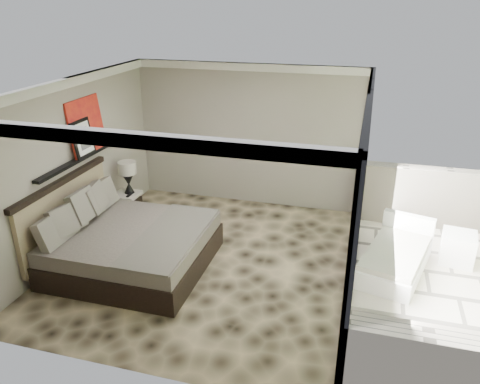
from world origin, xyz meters
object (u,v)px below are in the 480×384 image
(lounger, at_px, (396,257))
(bed, at_px, (127,244))
(table_lamp, at_px, (128,173))
(nightstand, at_px, (128,207))
(ottoman, at_px, (458,248))

(lounger, bearing_deg, bed, -151.01)
(table_lamp, bearing_deg, nightstand, -125.10)
(bed, distance_m, table_lamp, 1.82)
(table_lamp, distance_m, ottoman, 5.81)
(nightstand, height_order, ottoman, ottoman)
(bed, xyz_separation_m, table_lamp, (-0.77, 1.55, 0.54))
(lounger, bearing_deg, table_lamp, -171.41)
(nightstand, relative_size, lounger, 0.26)
(nightstand, relative_size, ottoman, 0.93)
(table_lamp, bearing_deg, lounger, -6.41)
(bed, relative_size, nightstand, 4.97)
(nightstand, distance_m, ottoman, 5.81)
(nightstand, bearing_deg, ottoman, 18.56)
(bed, distance_m, ottoman, 5.23)
(bed, xyz_separation_m, nightstand, (-0.81, 1.50, -0.14))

